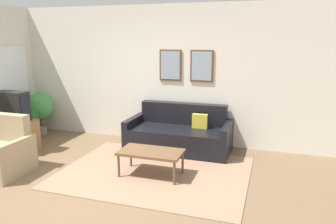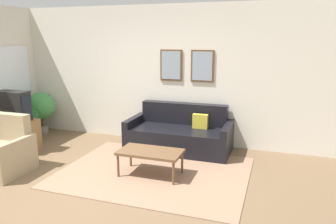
{
  "view_description": "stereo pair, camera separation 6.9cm",
  "coord_description": "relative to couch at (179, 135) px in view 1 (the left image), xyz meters",
  "views": [
    {
      "loc": [
        2.35,
        -3.63,
        2.07
      ],
      "look_at": [
        0.69,
        1.48,
        0.85
      ],
      "focal_mm": 35.0,
      "sensor_mm": 36.0,
      "label": 1
    },
    {
      "loc": [
        2.42,
        -3.61,
        2.07
      ],
      "look_at": [
        0.69,
        1.48,
        0.85
      ],
      "focal_mm": 35.0,
      "sensor_mm": 36.0,
      "label": 2
    }
  ],
  "objects": [
    {
      "name": "ground_plane",
      "position": [
        -0.73,
        -2.05,
        -0.29
      ],
      "size": [
        16.0,
        16.0,
        0.0
      ],
      "primitive_type": "plane",
      "color": "brown"
    },
    {
      "name": "area_rug",
      "position": [
        -0.07,
        -1.16,
        -0.29
      ],
      "size": [
        2.89,
        2.2,
        0.01
      ],
      "color": "#937056",
      "rests_on": "ground_plane"
    },
    {
      "name": "wall_back",
      "position": [
        -0.72,
        0.47,
        1.06
      ],
      "size": [
        8.0,
        0.09,
        2.7
      ],
      "color": "silver",
      "rests_on": "ground_plane"
    },
    {
      "name": "couch",
      "position": [
        0.0,
        0.0,
        0.0
      ],
      "size": [
        1.92,
        0.9,
        0.84
      ],
      "color": "black",
      "rests_on": "ground_plane"
    },
    {
      "name": "coffee_table",
      "position": [
        -0.08,
        -1.29,
        0.07
      ],
      "size": [
        0.96,
        0.52,
        0.4
      ],
      "color": "brown",
      "rests_on": "ground_plane"
    },
    {
      "name": "tv_stand",
      "position": [
        -2.87,
        -1.04,
        0.0
      ],
      "size": [
        0.77,
        0.47,
        0.59
      ],
      "color": "olive",
      "rests_on": "ground_plane"
    },
    {
      "name": "tv",
      "position": [
        -2.87,
        -1.04,
        0.57
      ],
      "size": [
        0.62,
        0.28,
        0.54
      ],
      "color": "black",
      "rests_on": "tv_stand"
    },
    {
      "name": "potted_plant_tall",
      "position": [
        -3.28,
        -0.68,
        0.38
      ],
      "size": [
        0.68,
        0.68,
        1.03
      ],
      "color": "slate",
      "rests_on": "ground_plane"
    },
    {
      "name": "potted_plant_by_window",
      "position": [
        -3.16,
        0.03,
        0.31
      ],
      "size": [
        0.6,
        0.6,
        0.93
      ],
      "color": "slate",
      "rests_on": "ground_plane"
    },
    {
      "name": "potted_plant_small",
      "position": [
        -3.17,
        -0.33,
        0.14
      ],
      "size": [
        0.43,
        0.43,
        0.67
      ],
      "color": "beige",
      "rests_on": "ground_plane"
    }
  ]
}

